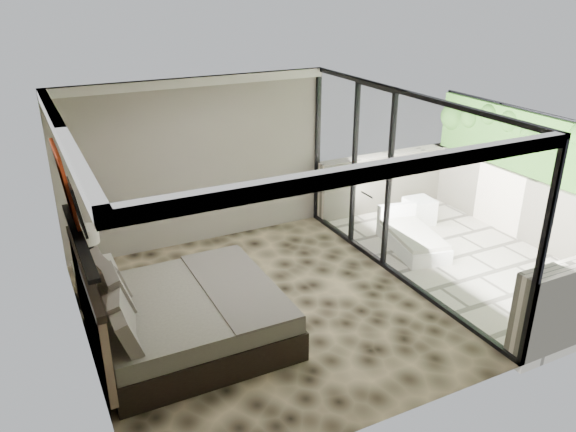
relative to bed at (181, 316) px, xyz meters
name	(u,v)px	position (x,y,z in m)	size (l,w,h in m)	color
floor	(261,309)	(1.18, 0.23, -0.37)	(5.00, 5.00, 0.00)	black
ceiling	(257,108)	(1.18, 0.23, 2.42)	(4.50, 5.00, 0.02)	silver
back_wall	(198,163)	(1.18, 2.72, 1.03)	(4.50, 0.02, 2.80)	gray
left_wall	(76,251)	(-1.06, 0.23, 1.03)	(0.02, 5.00, 2.80)	gray
glass_wall	(401,189)	(3.43, 0.23, 1.03)	(0.08, 5.00, 2.80)	white
terrace_slab	(468,257)	(4.93, 0.23, -0.43)	(3.00, 5.00, 0.12)	beige
parapet_far	(532,210)	(6.28, 0.23, 0.18)	(0.30, 5.00, 1.10)	#BBB298
foliage_hedge	(543,148)	(6.28, 0.23, 1.28)	(0.36, 4.60, 1.10)	#467B26
picture_ledge	(79,238)	(-1.00, 0.33, 1.13)	(0.12, 2.20, 0.05)	black
bed	(181,316)	(0.00, 0.00, 0.00)	(2.29, 2.21, 1.27)	black
nightstand	(96,280)	(-0.77, 1.56, -0.09)	(0.56, 0.56, 0.56)	black
table_lamp	(88,242)	(-0.82, 1.51, 0.53)	(0.33, 0.33, 0.60)	black
abstract_canvas	(65,183)	(-1.02, 0.91, 1.61)	(0.04, 0.90, 0.90)	#B2550F
framed_print	(77,207)	(-0.96, 0.45, 1.46)	(0.03, 0.50, 0.60)	black
ottoman	(419,211)	(5.00, 1.63, -0.13)	(0.48, 0.48, 0.48)	white
lounger	(411,238)	(4.23, 0.85, -0.20)	(0.98, 1.53, 0.56)	white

